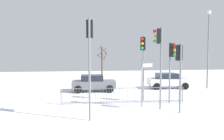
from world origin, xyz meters
TOP-DOWN VIEW (x-y plane):
  - ground_plane at (0.00, 0.00)m, footprint 60.00×60.00m
  - traffic_light_foreground_left at (3.15, 1.74)m, footprint 0.39×0.54m
  - traffic_light_mid_right at (1.79, 0.45)m, footprint 0.56×0.36m
  - traffic_light_foreground_right at (2.67, -0.50)m, footprint 0.36×0.56m
  - traffic_light_mid_left at (1.42, 2.60)m, footprint 0.41×0.52m
  - traffic_light_rear_right at (-2.44, -1.28)m, footprint 0.35×0.56m
  - direction_sign_post at (1.03, 1.16)m, footprint 0.77×0.26m
  - pedestrian_guard_railing at (-0.00, 2.26)m, footprint 8.40×0.35m
  - car_white_near at (5.49, 8.20)m, footprint 3.88×2.09m
  - car_grey_far at (-1.73, 7.43)m, footprint 3.86×2.05m
  - street_lamp at (9.19, 7.58)m, footprint 0.36×0.36m
  - bare_tree_left at (0.11, 18.00)m, footprint 1.47×1.49m

SIDE VIEW (x-z plane):
  - ground_plane at x=0.00m, z-range 0.00..0.00m
  - pedestrian_guard_railing at x=0.00m, z-range 0.02..1.09m
  - car_white_near at x=5.49m, z-range 0.03..1.50m
  - car_grey_far at x=-1.73m, z-range 0.03..1.50m
  - direction_sign_post at x=1.03m, z-range 0.18..3.17m
  - bare_tree_left at x=0.11m, z-range 0.02..4.60m
  - traffic_light_foreground_right at x=2.67m, z-range 0.93..4.92m
  - traffic_light_foreground_left at x=3.15m, z-range 0.97..5.12m
  - traffic_light_mid_left at x=1.42m, z-range 1.07..5.67m
  - traffic_light_mid_right at x=1.79m, z-range 1.15..6.12m
  - traffic_light_rear_right at x=-2.44m, z-range 1.19..6.37m
  - street_lamp at x=9.19m, z-range 0.77..8.16m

